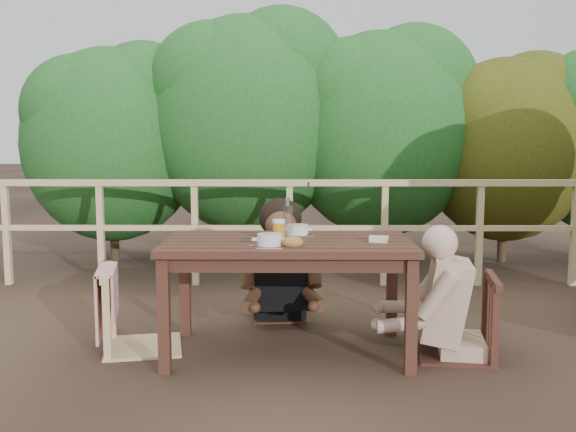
{
  "coord_description": "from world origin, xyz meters",
  "views": [
    {
      "loc": [
        0.03,
        -4.21,
        1.41
      ],
      "look_at": [
        0.0,
        0.05,
        0.9
      ],
      "focal_mm": 41.21,
      "sensor_mm": 36.0,
      "label": 1
    }
  ],
  "objects_px": {
    "woman": "(279,225)",
    "table": "(288,298)",
    "chair_left": "(141,272)",
    "bread_roll": "(293,243)",
    "soup_far": "(297,231)",
    "chair_right": "(458,280)",
    "chair_far": "(279,266)",
    "soup_near": "(269,241)",
    "diner_right": "(464,249)",
    "bottle": "(288,218)",
    "beer_glass": "(279,231)",
    "butter_tub": "(379,240)"
  },
  "relations": [
    {
      "from": "chair_left",
      "to": "bottle",
      "type": "height_order",
      "value": "chair_left"
    },
    {
      "from": "bread_roll",
      "to": "beer_glass",
      "type": "distance_m",
      "value": 0.22
    },
    {
      "from": "woman",
      "to": "table",
      "type": "bearing_deg",
      "value": 90.66
    },
    {
      "from": "chair_left",
      "to": "bread_roll",
      "type": "bearing_deg",
      "value": -119.5
    },
    {
      "from": "soup_near",
      "to": "chair_left",
      "type": "bearing_deg",
      "value": 161.01
    },
    {
      "from": "chair_right",
      "to": "woman",
      "type": "relative_size",
      "value": 0.69
    },
    {
      "from": "beer_glass",
      "to": "bread_roll",
      "type": "bearing_deg",
      "value": -66.06
    },
    {
      "from": "chair_left",
      "to": "chair_far",
      "type": "bearing_deg",
      "value": -60.52
    },
    {
      "from": "woman",
      "to": "bottle",
      "type": "distance_m",
      "value": 0.71
    },
    {
      "from": "diner_right",
      "to": "butter_tub",
      "type": "bearing_deg",
      "value": 101.4
    },
    {
      "from": "chair_left",
      "to": "diner_right",
      "type": "bearing_deg",
      "value": -104.74
    },
    {
      "from": "chair_right",
      "to": "diner_right",
      "type": "height_order",
      "value": "diner_right"
    },
    {
      "from": "table",
      "to": "woman",
      "type": "relative_size",
      "value": 1.09
    },
    {
      "from": "chair_left",
      "to": "chair_right",
      "type": "height_order",
      "value": "chair_left"
    },
    {
      "from": "chair_right",
      "to": "bottle",
      "type": "xyz_separation_m",
      "value": [
        -1.1,
        0.23,
        0.37
      ]
    },
    {
      "from": "diner_right",
      "to": "beer_glass",
      "type": "height_order",
      "value": "diner_right"
    },
    {
      "from": "chair_left",
      "to": "chair_far",
      "type": "relative_size",
      "value": 1.27
    },
    {
      "from": "soup_near",
      "to": "bottle",
      "type": "xyz_separation_m",
      "value": [
        0.11,
        0.39,
        0.09
      ]
    },
    {
      "from": "beer_glass",
      "to": "bottle",
      "type": "height_order",
      "value": "bottle"
    },
    {
      "from": "table",
      "to": "soup_far",
      "type": "relative_size",
      "value": 6.55
    },
    {
      "from": "table",
      "to": "soup_near",
      "type": "relative_size",
      "value": 6.18
    },
    {
      "from": "chair_right",
      "to": "soup_near",
      "type": "bearing_deg",
      "value": -73.76
    },
    {
      "from": "table",
      "to": "beer_glass",
      "type": "xyz_separation_m",
      "value": [
        -0.06,
        -0.04,
        0.44
      ]
    },
    {
      "from": "chair_far",
      "to": "bread_roll",
      "type": "xyz_separation_m",
      "value": [
        0.11,
        -1.1,
        0.36
      ]
    },
    {
      "from": "chair_right",
      "to": "chair_far",
      "type": "bearing_deg",
      "value": -119.05
    },
    {
      "from": "soup_near",
      "to": "bottle",
      "type": "relative_size",
      "value": 0.95
    },
    {
      "from": "chair_far",
      "to": "soup_near",
      "type": "height_order",
      "value": "chair_far"
    },
    {
      "from": "chair_right",
      "to": "beer_glass",
      "type": "xyz_separation_m",
      "value": [
        -1.15,
        -0.0,
        0.31
      ]
    },
    {
      "from": "soup_far",
      "to": "bottle",
      "type": "bearing_deg",
      "value": -135.57
    },
    {
      "from": "woman",
      "to": "bread_roll",
      "type": "height_order",
      "value": "woman"
    },
    {
      "from": "chair_right",
      "to": "soup_far",
      "type": "relative_size",
      "value": 4.12
    },
    {
      "from": "table",
      "to": "bread_roll",
      "type": "xyz_separation_m",
      "value": [
        0.03,
        -0.24,
        0.41
      ]
    },
    {
      "from": "bread_roll",
      "to": "beer_glass",
      "type": "bearing_deg",
      "value": 113.94
    },
    {
      "from": "woman",
      "to": "diner_right",
      "type": "relative_size",
      "value": 1.04
    },
    {
      "from": "bread_roll",
      "to": "butter_tub",
      "type": "bearing_deg",
      "value": 17.66
    },
    {
      "from": "beer_glass",
      "to": "bottle",
      "type": "relative_size",
      "value": 0.57
    },
    {
      "from": "chair_right",
      "to": "bread_roll",
      "type": "relative_size",
      "value": 7.72
    },
    {
      "from": "bread_roll",
      "to": "chair_right",
      "type": "bearing_deg",
      "value": 10.7
    },
    {
      "from": "woman",
      "to": "bottle",
      "type": "bearing_deg",
      "value": 91.68
    },
    {
      "from": "bottle",
      "to": "diner_right",
      "type": "bearing_deg",
      "value": -11.46
    },
    {
      "from": "beer_glass",
      "to": "diner_right",
      "type": "bearing_deg",
      "value": 0.01
    },
    {
      "from": "diner_right",
      "to": "beer_glass",
      "type": "xyz_separation_m",
      "value": [
        -1.18,
        -0.0,
        0.11
      ]
    },
    {
      "from": "woman",
      "to": "soup_near",
      "type": "distance_m",
      "value": 1.09
    },
    {
      "from": "chair_left",
      "to": "woman",
      "type": "relative_size",
      "value": 0.72
    },
    {
      "from": "diner_right",
      "to": "bottle",
      "type": "bearing_deg",
      "value": 87.06
    },
    {
      "from": "chair_right",
      "to": "bread_roll",
      "type": "distance_m",
      "value": 1.12
    },
    {
      "from": "butter_tub",
      "to": "soup_far",
      "type": "bearing_deg",
      "value": 163.65
    },
    {
      "from": "soup_near",
      "to": "soup_far",
      "type": "xyz_separation_m",
      "value": [
        0.17,
        0.46,
        -0.0
      ]
    },
    {
      "from": "chair_far",
      "to": "bread_roll",
      "type": "relative_size",
      "value": 6.36
    },
    {
      "from": "bottle",
      "to": "butter_tub",
      "type": "height_order",
      "value": "bottle"
    }
  ]
}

